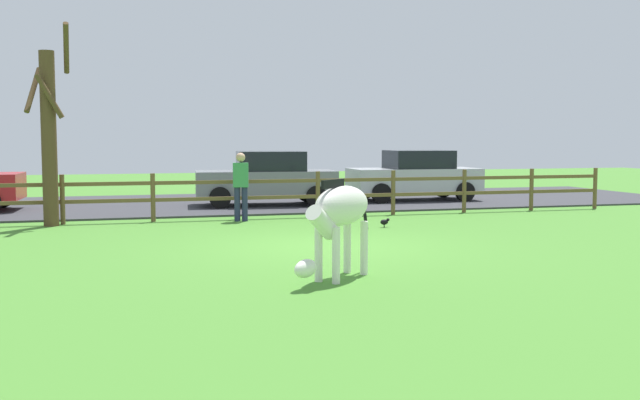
# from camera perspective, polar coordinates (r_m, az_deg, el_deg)

# --- Properties ---
(ground_plane) EXTENTS (60.00, 60.00, 0.00)m
(ground_plane) POSITION_cam_1_polar(r_m,az_deg,el_deg) (13.46, 0.56, -3.63)
(ground_plane) COLOR #47842D
(parking_asphalt) EXTENTS (28.00, 7.40, 0.05)m
(parking_asphalt) POSITION_cam_1_polar(r_m,az_deg,el_deg) (22.48, -6.12, -0.21)
(parking_asphalt) COLOR #38383D
(parking_asphalt) RESTS_ON ground_plane
(paddock_fence) EXTENTS (20.48, 0.11, 1.15)m
(paddock_fence) POSITION_cam_1_polar(r_m,az_deg,el_deg) (18.06, -6.40, 0.60)
(paddock_fence) COLOR brown
(paddock_fence) RESTS_ON ground_plane
(bare_tree) EXTENTS (1.01, 0.94, 4.52)m
(bare_tree) POSITION_cam_1_polar(r_m,az_deg,el_deg) (17.57, -20.32, 4.92)
(bare_tree) COLOR #513A23
(bare_tree) RESTS_ON ground_plane
(zebra) EXTENTS (1.55, 1.46, 1.41)m
(zebra) POSITION_cam_1_polar(r_m,az_deg,el_deg) (10.24, 1.48, -1.06)
(zebra) COLOR white
(zebra) RESTS_ON ground_plane
(crow_on_grass) EXTENTS (0.22, 0.10, 0.20)m
(crow_on_grass) POSITION_cam_1_polar(r_m,az_deg,el_deg) (16.38, 5.06, -1.70)
(crow_on_grass) COLOR black
(crow_on_grass) RESTS_ON ground_plane
(parked_car_silver) EXTENTS (4.06, 2.00, 1.56)m
(parked_car_silver) POSITION_cam_1_polar(r_m,az_deg,el_deg) (23.14, 7.39, 1.95)
(parked_car_silver) COLOR #B7BABF
(parked_car_silver) RESTS_ON parking_asphalt
(parked_car_grey) EXTENTS (4.14, 2.18, 1.56)m
(parked_car_grey) POSITION_cam_1_polar(r_m,az_deg,el_deg) (21.29, -4.16, 1.74)
(parked_car_grey) COLOR slate
(parked_car_grey) RESTS_ON parking_asphalt
(visitor_near_fence) EXTENTS (0.40, 0.29, 1.64)m
(visitor_near_fence) POSITION_cam_1_polar(r_m,az_deg,el_deg) (17.58, -6.18, 1.29)
(visitor_near_fence) COLOR #232847
(visitor_near_fence) RESTS_ON ground_plane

